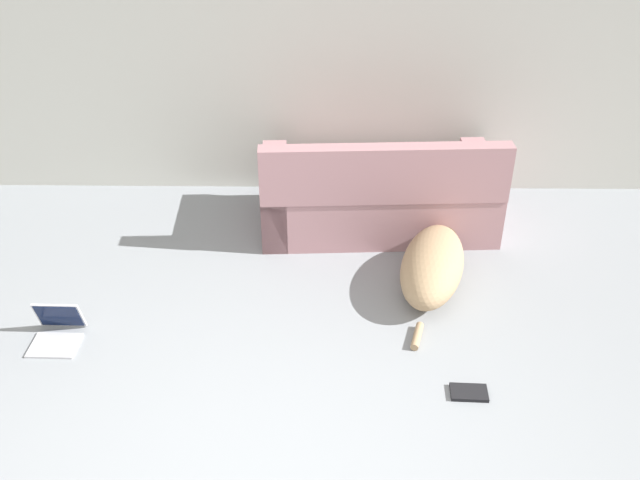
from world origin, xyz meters
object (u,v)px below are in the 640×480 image
at_px(dog, 433,263).
at_px(couch, 378,196).
at_px(laptop_open, 57,328).
at_px(book_black, 469,392).

bearing_deg(dog, couch, 38.85).
relative_size(laptop_open, book_black, 1.46).
relative_size(dog, book_black, 6.06).
bearing_deg(book_black, couch, 103.16).
xyz_separation_m(laptop_open, book_black, (2.65, -0.49, -0.07)).
height_order(couch, laptop_open, couch).
height_order(dog, laptop_open, dog).
xyz_separation_m(dog, book_black, (0.10, -1.13, -0.17)).
xyz_separation_m(couch, dog, (0.36, -0.81, -0.10)).
relative_size(dog, laptop_open, 4.15).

